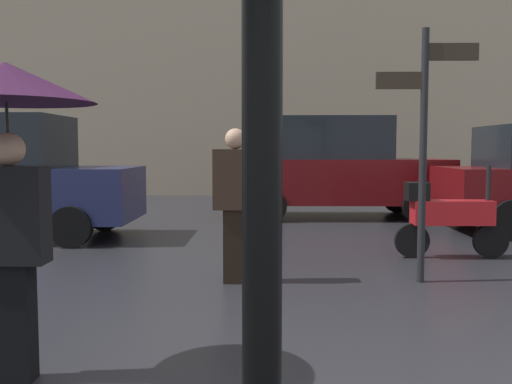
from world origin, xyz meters
name	(u,v)px	position (x,y,z in m)	size (l,w,h in m)	color
pedestrian_with_umbrella	(7,122)	(-1.45, 1.22, 1.62)	(1.07, 1.07, 1.98)	black
pedestrian_with_bag	(237,196)	(-0.18, 3.85, 0.95)	(0.51, 0.24, 1.67)	black
parked_scooter	(448,216)	(2.56, 5.29, 0.56)	(1.50, 0.32, 1.23)	black
parked_car_left	(0,177)	(-4.17, 6.85, 0.99)	(4.25, 1.93, 1.99)	#1E234C
parked_car_right	(336,168)	(1.61, 9.73, 1.05)	(4.47, 1.97, 2.11)	#590C0F
street_signpost	(424,129)	(1.83, 3.91, 1.66)	(1.08, 0.08, 2.73)	black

